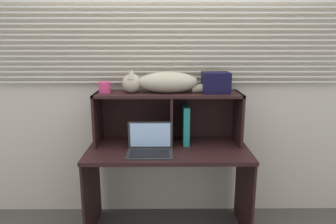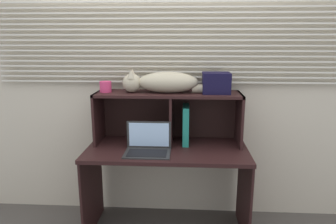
{
  "view_description": "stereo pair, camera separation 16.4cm",
  "coord_description": "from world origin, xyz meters",
  "px_view_note": "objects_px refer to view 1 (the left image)",
  "views": [
    {
      "loc": [
        -0.02,
        -2.11,
        1.56
      ],
      "look_at": [
        0.0,
        0.34,
        0.99
      ],
      "focal_mm": 32.97,
      "sensor_mm": 36.0,
      "label": 1
    },
    {
      "loc": [
        0.15,
        -2.11,
        1.56
      ],
      "look_at": [
        0.0,
        0.34,
        0.99
      ],
      "focal_mm": 32.97,
      "sensor_mm": 36.0,
      "label": 2
    }
  ],
  "objects_px": {
    "storage_box": "(216,82)",
    "laptop": "(150,147)",
    "book_stack": "(145,139)",
    "binder_upright": "(186,124)",
    "small_basket": "(105,87)",
    "cat": "(164,83)"
  },
  "relations": [
    {
      "from": "laptop",
      "to": "binder_upright",
      "type": "xyz_separation_m",
      "value": [
        0.29,
        0.24,
        0.11
      ]
    },
    {
      "from": "laptop",
      "to": "small_basket",
      "type": "height_order",
      "value": "small_basket"
    },
    {
      "from": "small_basket",
      "to": "laptop",
      "type": "bearing_deg",
      "value": -32.74
    },
    {
      "from": "binder_upright",
      "to": "storage_box",
      "type": "xyz_separation_m",
      "value": [
        0.24,
        0.0,
        0.34
      ]
    },
    {
      "from": "binder_upright",
      "to": "book_stack",
      "type": "distance_m",
      "value": 0.36
    },
    {
      "from": "laptop",
      "to": "book_stack",
      "type": "height_order",
      "value": "laptop"
    },
    {
      "from": "storage_box",
      "to": "laptop",
      "type": "bearing_deg",
      "value": -155.51
    },
    {
      "from": "small_basket",
      "to": "storage_box",
      "type": "bearing_deg",
      "value": 0.0
    },
    {
      "from": "book_stack",
      "to": "storage_box",
      "type": "height_order",
      "value": "storage_box"
    },
    {
      "from": "binder_upright",
      "to": "cat",
      "type": "bearing_deg",
      "value": -180.0
    },
    {
      "from": "cat",
      "to": "book_stack",
      "type": "xyz_separation_m",
      "value": [
        -0.15,
        -0.0,
        -0.47
      ]
    },
    {
      "from": "laptop",
      "to": "book_stack",
      "type": "relative_size",
      "value": 1.51
    },
    {
      "from": "cat",
      "to": "binder_upright",
      "type": "bearing_deg",
      "value": 0.0
    },
    {
      "from": "book_stack",
      "to": "small_basket",
      "type": "bearing_deg",
      "value": 179.78
    },
    {
      "from": "book_stack",
      "to": "small_basket",
      "type": "xyz_separation_m",
      "value": [
        -0.32,
        0.0,
        0.43
      ]
    },
    {
      "from": "laptop",
      "to": "storage_box",
      "type": "relative_size",
      "value": 1.59
    },
    {
      "from": "cat",
      "to": "storage_box",
      "type": "bearing_deg",
      "value": 0.0
    },
    {
      "from": "binder_upright",
      "to": "small_basket",
      "type": "height_order",
      "value": "small_basket"
    },
    {
      "from": "book_stack",
      "to": "storage_box",
      "type": "distance_m",
      "value": 0.74
    },
    {
      "from": "binder_upright",
      "to": "storage_box",
      "type": "distance_m",
      "value": 0.42
    },
    {
      "from": "cat",
      "to": "small_basket",
      "type": "xyz_separation_m",
      "value": [
        -0.47,
        0.0,
        -0.04
      ]
    },
    {
      "from": "laptop",
      "to": "storage_box",
      "type": "xyz_separation_m",
      "value": [
        0.52,
        0.24,
        0.46
      ]
    }
  ]
}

